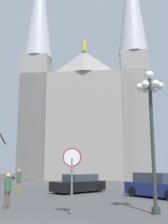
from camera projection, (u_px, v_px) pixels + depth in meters
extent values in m
cube|color=gray|center=(87.00, 130.00, 45.01)|extent=(20.21, 14.46, 15.76)
pyramid|color=gray|center=(84.00, 62.00, 41.49)|extent=(6.88, 2.50, 3.50)
cylinder|color=gold|center=(84.00, 46.00, 42.00)|extent=(0.70, 0.70, 1.80)
cube|color=gray|center=(35.00, 117.00, 41.73)|extent=(4.43, 4.43, 18.80)
cone|color=#B7BAC1|center=(39.00, 6.00, 45.35)|extent=(4.55, 4.55, 18.51)
cube|color=gray|center=(136.00, 115.00, 40.19)|extent=(4.43, 4.43, 18.80)
cone|color=#B7BAC1|center=(131.00, 1.00, 43.81)|extent=(4.55, 4.55, 18.51)
cylinder|color=slate|center=(72.00, 186.00, 11.53)|extent=(0.08, 0.08, 2.30)
cylinder|color=red|center=(72.00, 157.00, 11.76)|extent=(0.80, 0.13, 0.80)
cylinder|color=white|center=(72.00, 157.00, 11.74)|extent=(0.70, 0.09, 0.71)
cylinder|color=#2D3833|center=(153.00, 143.00, 11.91)|extent=(0.16, 0.16, 5.88)
cylinder|color=#2D3833|center=(156.00, 211.00, 11.37)|extent=(0.36, 0.36, 0.30)
sphere|color=white|center=(149.00, 75.00, 12.52)|extent=(0.38, 0.38, 0.38)
sphere|color=white|center=(160.00, 86.00, 12.33)|extent=(0.35, 0.35, 0.35)
cylinder|color=#2D3833|center=(155.00, 86.00, 12.37)|extent=(0.05, 0.44, 0.05)
sphere|color=white|center=(154.00, 89.00, 12.74)|extent=(0.35, 0.35, 0.35)
cylinder|color=#2D3833|center=(152.00, 88.00, 12.58)|extent=(0.41, 0.27, 0.05)
sphere|color=white|center=(145.00, 89.00, 12.82)|extent=(0.35, 0.35, 0.35)
cylinder|color=#2D3833|center=(147.00, 88.00, 12.61)|extent=(0.41, 0.27, 0.05)
sphere|color=white|center=(140.00, 87.00, 12.49)|extent=(0.35, 0.35, 0.35)
cylinder|color=#2D3833|center=(145.00, 87.00, 12.45)|extent=(0.05, 0.44, 0.05)
sphere|color=white|center=(145.00, 84.00, 12.08)|extent=(0.35, 0.35, 0.35)
cylinder|color=#2D3833|center=(148.00, 86.00, 12.24)|extent=(0.41, 0.27, 0.05)
sphere|color=white|center=(156.00, 84.00, 12.00)|extent=(0.35, 0.35, 0.35)
cylinder|color=#2D3833|center=(153.00, 85.00, 12.20)|extent=(0.41, 0.27, 0.05)
cylinder|color=#473323|center=(2.00, 138.00, 17.47)|extent=(0.21, 1.27, 0.72)
cube|color=black|center=(78.00, 186.00, 20.58)|extent=(3.95, 4.34, 0.70)
cube|color=#333D47|center=(80.00, 178.00, 20.83)|extent=(2.68, 2.80, 0.51)
cylinder|color=black|center=(70.00, 190.00, 19.05)|extent=(0.57, 0.64, 0.64)
cylinder|color=black|center=(57.00, 189.00, 20.21)|extent=(0.57, 0.64, 0.64)
cylinder|color=black|center=(99.00, 188.00, 20.88)|extent=(0.57, 0.64, 0.64)
cylinder|color=black|center=(85.00, 187.00, 22.04)|extent=(0.57, 0.64, 0.64)
cube|color=navy|center=(158.00, 189.00, 17.31)|extent=(4.29, 4.12, 0.77)
cube|color=#333D47|center=(155.00, 178.00, 17.61)|extent=(2.79, 2.74, 0.64)
cylinder|color=black|center=(148.00, 190.00, 18.85)|extent=(0.62, 0.59, 0.64)
cylinder|color=black|center=(133.00, 192.00, 17.92)|extent=(0.62, 0.59, 0.64)
cylinder|color=olive|center=(17.00, 187.00, 20.30)|extent=(0.12, 0.12, 0.86)
cylinder|color=olive|center=(20.00, 187.00, 20.33)|extent=(0.12, 0.12, 0.86)
cylinder|color=#33663F|center=(19.00, 177.00, 20.46)|extent=(0.32, 0.32, 0.64)
sphere|color=tan|center=(19.00, 171.00, 20.54)|extent=(0.23, 0.23, 0.23)
cylinder|color=#594C47|center=(5.00, 200.00, 12.76)|extent=(0.12, 0.12, 0.81)
cylinder|color=#594C47|center=(9.00, 200.00, 12.82)|extent=(0.12, 0.12, 0.81)
cylinder|color=#33663F|center=(8.00, 184.00, 12.93)|extent=(0.32, 0.32, 0.61)
sphere|color=tan|center=(8.00, 176.00, 13.01)|extent=(0.22, 0.22, 0.22)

